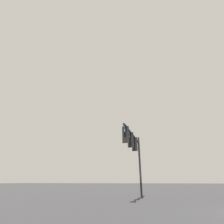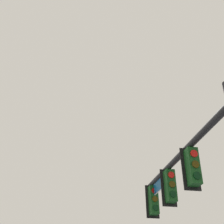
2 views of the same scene
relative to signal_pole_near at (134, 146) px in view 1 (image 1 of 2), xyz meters
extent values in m
cylinder|color=black|center=(-3.15, -0.07, -1.56)|extent=(0.20, 0.20, 6.12)
cylinder|color=black|center=(0.32, 0.01, 0.90)|extent=(6.95, 0.36, 0.20)
cube|color=black|center=(-0.53, -0.01, 0.23)|extent=(0.04, 0.52, 1.30)
cube|color=#144719|center=(-0.72, -0.02, 0.23)|extent=(0.37, 0.33, 1.10)
cylinder|color=#144719|center=(-0.72, -0.02, 0.84)|extent=(0.04, 0.04, 0.12)
cylinder|color=red|center=(-0.92, -0.02, 0.56)|extent=(0.03, 0.22, 0.22)
cylinder|color=#392D05|center=(-0.92, -0.02, 0.23)|extent=(0.03, 0.22, 0.22)
cylinder|color=black|center=(-0.92, -0.02, -0.10)|extent=(0.03, 0.22, 0.22)
cube|color=black|center=(1.38, 0.03, 0.23)|extent=(0.04, 0.52, 1.30)
cube|color=#144719|center=(1.19, 0.03, 0.23)|extent=(0.37, 0.33, 1.10)
cylinder|color=#144719|center=(1.19, 0.03, 0.84)|extent=(0.04, 0.04, 0.12)
cylinder|color=red|center=(0.99, 0.02, 0.56)|extent=(0.03, 0.22, 0.22)
cylinder|color=#392D05|center=(0.99, 0.02, 0.23)|extent=(0.03, 0.22, 0.22)
cylinder|color=black|center=(0.99, 0.02, -0.10)|extent=(0.03, 0.22, 0.22)
cube|color=black|center=(3.28, 0.07, 0.23)|extent=(0.04, 0.52, 1.30)
cube|color=#144719|center=(3.09, 0.07, 0.23)|extent=(0.37, 0.33, 1.10)
cylinder|color=#144719|center=(3.09, 0.07, 0.84)|extent=(0.04, 0.04, 0.12)
cylinder|color=red|center=(2.89, 0.07, 0.56)|extent=(0.03, 0.22, 0.22)
cylinder|color=#392D05|center=(2.89, 0.07, 0.23)|extent=(0.03, 0.22, 0.22)
cylinder|color=black|center=(2.89, 0.07, -0.10)|extent=(0.03, 0.22, 0.22)
cube|color=#0A4C7F|center=(2.68, 0.06, 0.60)|extent=(1.82, 0.08, 0.40)
cube|color=white|center=(2.68, 0.06, 0.60)|extent=(1.88, 0.07, 0.46)
camera|label=1|loc=(15.85, 3.18, -3.10)|focal=28.00mm
camera|label=2|loc=(-8.83, 3.70, -2.97)|focal=50.00mm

